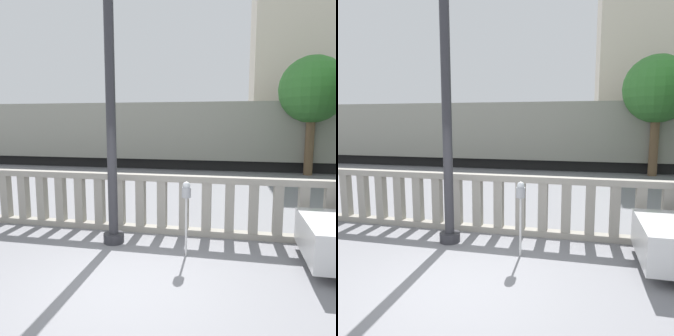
% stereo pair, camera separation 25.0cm
% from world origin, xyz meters
% --- Properties ---
extents(ground_plane, '(160.00, 160.00, 0.00)m').
position_xyz_m(ground_plane, '(0.00, 0.00, 0.00)').
color(ground_plane, slate).
extents(balustrade, '(12.80, 0.24, 1.35)m').
position_xyz_m(balustrade, '(0.00, 2.57, 0.67)').
color(balustrade, gray).
rests_on(balustrade, ground).
extents(lamppost, '(0.43, 0.43, 7.09)m').
position_xyz_m(lamppost, '(-0.87, 1.76, 3.83)').
color(lamppost, '#2D2D33').
rests_on(lamppost, ground).
extents(parking_meter, '(0.17, 0.17, 1.43)m').
position_xyz_m(parking_meter, '(0.73, 1.40, 1.15)').
color(parking_meter, silver).
rests_on(parking_meter, ground).
extents(train_near, '(28.53, 2.70, 4.11)m').
position_xyz_m(train_near, '(-5.20, 13.51, 1.84)').
color(train_near, black).
rests_on(train_near, ground).
extents(tree_left, '(3.06, 3.06, 5.52)m').
position_xyz_m(tree_left, '(5.01, 11.92, 3.95)').
color(tree_left, brown).
rests_on(tree_left, ground).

